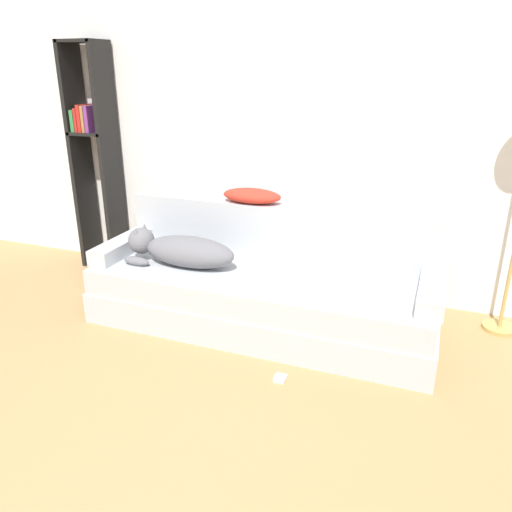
% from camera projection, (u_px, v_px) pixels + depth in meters
% --- Properties ---
extents(wall_back, '(6.90, 0.06, 2.70)m').
position_uv_depth(wall_back, '(292.00, 110.00, 3.58)').
color(wall_back, white).
rests_on(wall_back, ground_plane).
extents(couch, '(2.27, 0.82, 0.38)m').
position_uv_depth(couch, '(261.00, 299.00, 3.33)').
color(couch, '#B2B7BC').
rests_on(couch, ground_plane).
extents(couch_backrest, '(2.23, 0.15, 0.37)m').
position_uv_depth(couch_backrest, '(278.00, 231.00, 3.49)').
color(couch_backrest, '#B2B7BC').
rests_on(couch_backrest, couch).
extents(couch_arm_left, '(0.15, 0.63, 0.11)m').
position_uv_depth(couch_arm_left, '(123.00, 246.00, 3.59)').
color(couch_arm_left, '#B2B7BC').
rests_on(couch_arm_left, couch).
extents(couch_arm_right, '(0.15, 0.63, 0.11)m').
position_uv_depth(couch_arm_right, '(432.00, 290.00, 2.89)').
color(couch_arm_right, '#B2B7BC').
rests_on(couch_arm_right, couch).
extents(dog, '(0.78, 0.28, 0.24)m').
position_uv_depth(dog, '(181.00, 250.00, 3.35)').
color(dog, slate).
rests_on(dog, couch).
extents(laptop, '(0.33, 0.27, 0.02)m').
position_uv_depth(laptop, '(262.00, 278.00, 3.16)').
color(laptop, silver).
rests_on(laptop, couch).
extents(throw_pillow, '(0.42, 0.21, 0.10)m').
position_uv_depth(throw_pillow, '(252.00, 196.00, 3.48)').
color(throw_pillow, red).
rests_on(throw_pillow, couch_backrest).
extents(bookshelf, '(0.33, 0.26, 1.84)m').
position_uv_depth(bookshelf, '(94.00, 149.00, 4.09)').
color(bookshelf, black).
rests_on(bookshelf, ground_plane).
extents(power_adapter, '(0.06, 0.06, 0.03)m').
position_uv_depth(power_adapter, '(280.00, 378.00, 2.79)').
color(power_adapter, white).
rests_on(power_adapter, ground_plane).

